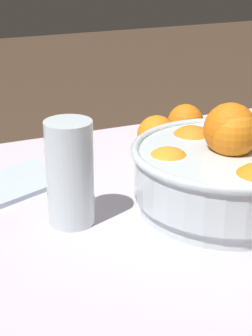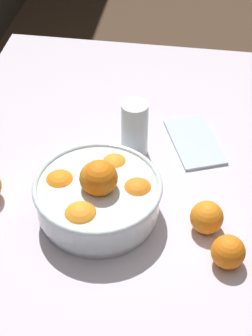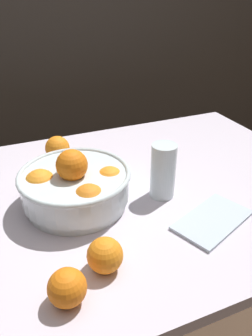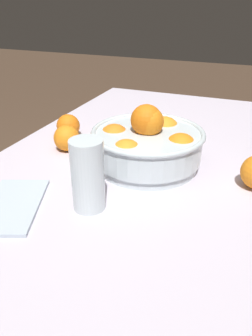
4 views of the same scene
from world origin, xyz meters
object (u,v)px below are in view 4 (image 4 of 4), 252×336
object	(u,v)px
fruit_bowl	(147,144)
orange_loose_near_bowl	(67,138)
orange_loose_front	(68,126)
juice_glass	(88,178)

from	to	relation	value
fruit_bowl	orange_loose_near_bowl	xyz separation A→B (m)	(-0.01, -0.24, -0.02)
orange_loose_front	fruit_bowl	bearing A→B (deg)	71.92
fruit_bowl	orange_loose_front	size ratio (longest dim) A/B	3.97
juice_glass	orange_loose_front	xyz separation A→B (m)	(-0.31, -0.23, -0.03)
orange_loose_near_bowl	orange_loose_front	distance (m)	0.10
fruit_bowl	orange_loose_front	bearing A→B (deg)	-108.08
juice_glass	orange_loose_front	bearing A→B (deg)	-143.20
orange_loose_near_bowl	orange_loose_front	xyz separation A→B (m)	(-0.09, -0.05, -0.00)
fruit_bowl	orange_loose_front	distance (m)	0.30
orange_loose_near_bowl	orange_loose_front	size ratio (longest dim) A/B	1.03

